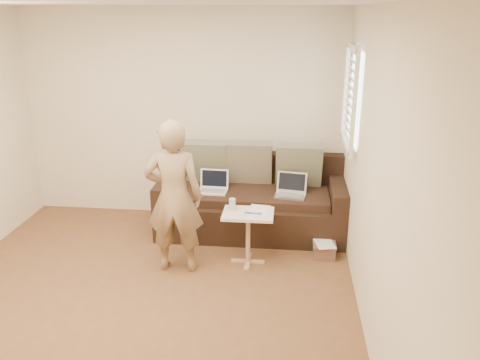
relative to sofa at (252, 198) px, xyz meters
The scene contains 17 objects.
floor 2.04m from the sofa, 116.89° to the right, with size 4.50×4.50×0.00m, color brown.
ceiling 2.95m from the sofa, 116.89° to the right, with size 4.50×4.50×0.00m, color white.
wall_back 1.34m from the sofa, 152.18° to the left, with size 4.00×4.00×0.00m, color beige.
wall_right 2.26m from the sofa, 58.21° to the right, with size 4.50×4.50×0.00m, color beige.
window_blinds 1.67m from the sofa, 14.68° to the right, with size 0.12×0.88×1.08m, color white, non-canonical shape.
sofa is the anchor object (origin of this frame).
pillow_left 0.74m from the sofa, 158.43° to the left, with size 0.55×0.14×0.55m, color #656B4E, non-canonical shape.
pillow_mid 0.44m from the sofa, 101.64° to the left, with size 0.55×0.14×0.55m, color #656248, non-canonical shape.
pillow_right 0.69m from the sofa, 19.76° to the left, with size 0.55×0.14×0.55m, color #656B4E, non-canonical shape.
laptop_silver 0.48m from the sofa, 17.18° to the right, with size 0.35×0.25×0.23m, color #B7BABC, non-canonical shape.
laptop_white 0.48m from the sofa, 167.28° to the right, with size 0.34×0.25×0.25m, color white, non-canonical shape.
person 1.27m from the sofa, 124.95° to the right, with size 0.58×0.39×1.59m, color olive.
side_table 0.81m from the sofa, 87.96° to the right, with size 0.52×0.37×0.58m, color silver, non-canonical shape.
drinking_glass 0.78m from the sofa, 101.07° to the right, with size 0.07×0.07×0.12m, color silver, non-canonical shape.
scissors 0.85m from the sofa, 84.42° to the right, with size 0.18×0.10×0.02m, color silver, non-canonical shape.
paper_on_table 0.76m from the sofa, 79.95° to the right, with size 0.21×0.30×0.00m, color white, non-canonical shape.
striped_box 1.08m from the sofa, 34.23° to the right, with size 0.25×0.25×0.16m, color red, non-canonical shape.
Camera 1 is at (1.32, -3.59, 2.56)m, focal length 36.22 mm.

